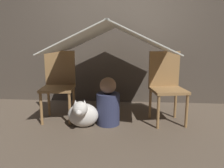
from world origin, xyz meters
name	(u,v)px	position (x,y,z in m)	size (l,w,h in m)	color
ground_plane	(111,126)	(0.00, 0.00, 0.00)	(8.80, 8.80, 0.00)	brown
wall_back	(116,30)	(0.00, 1.16, 1.25)	(7.00, 0.05, 2.50)	#4C4238
chair_left	(59,82)	(-0.74, 0.26, 0.51)	(0.45, 0.45, 0.93)	olive
chair_right	(166,84)	(0.72, 0.26, 0.51)	(0.49, 0.49, 0.93)	olive
sheet_canopy	(112,38)	(0.00, 0.18, 1.11)	(1.46, 1.37, 0.35)	silver
person_front	(108,104)	(-0.04, 0.07, 0.27)	(0.30, 0.30, 0.62)	#2D3351
dog	(82,114)	(-0.35, -0.07, 0.18)	(0.39, 0.39, 0.39)	silver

